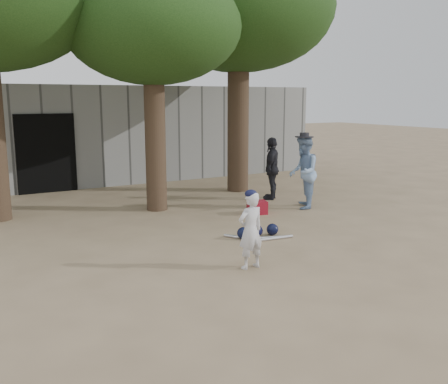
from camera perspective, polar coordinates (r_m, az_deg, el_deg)
ground at (r=8.12m, az=-0.14°, el=-8.14°), size 70.00×70.00×0.00m
boy_player at (r=7.73m, az=3.05°, el=-4.42°), size 0.46×0.32×1.22m
spectator_blue at (r=12.08m, az=9.05°, el=2.24°), size 1.05×1.08×1.75m
spectator_dark at (r=13.10m, az=5.50°, el=2.70°), size 0.96×0.95×1.63m
red_bag at (r=11.47m, az=3.82°, el=-1.78°), size 0.49×0.42×0.30m
back_building at (r=17.46m, az=-17.40°, el=6.52°), size 16.00×5.24×3.00m
helmet_row at (r=9.60m, az=3.86°, el=-4.48°), size 0.87×0.30×0.23m
bat_pile at (r=9.46m, az=3.97°, el=-5.24°), size 1.12×0.74×0.06m
tree_row at (r=12.72m, az=-9.06°, el=19.90°), size 11.40×5.80×6.69m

